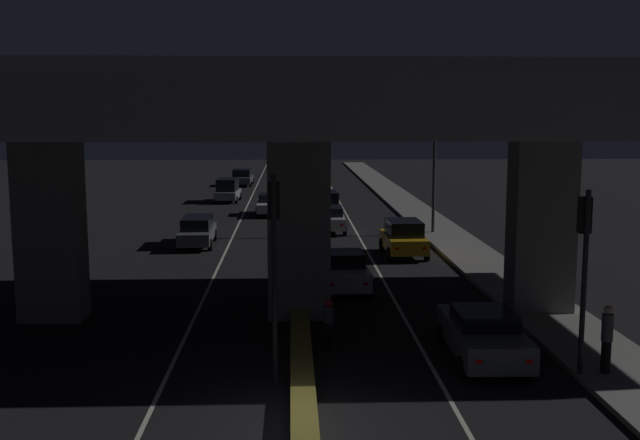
{
  "coord_description": "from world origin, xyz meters",
  "views": [
    {
      "loc": [
        -0.27,
        -15.63,
        6.97
      ],
      "look_at": [
        1.16,
        20.91,
        1.78
      ],
      "focal_mm": 42.0,
      "sensor_mm": 36.0,
      "label": 1
    }
  ],
  "objects": [
    {
      "name": "pedestrian_on_sidewalk",
      "position": [
        8.06,
        3.17,
        1.11
      ],
      "size": [
        0.3,
        0.3,
        1.83
      ],
      "color": "black",
      "rests_on": "sidewalk_right"
    },
    {
      "name": "car_grey_lead_oncoming",
      "position": [
        -5.28,
        23.99,
        0.82
      ],
      "size": [
        1.89,
        4.82,
        1.56
      ],
      "rotation": [
        0.0,
        0.0,
        -1.55
      ],
      "color": "#515459",
      "rests_on": "ground_plane"
    },
    {
      "name": "motorcycle_black_filtering_near",
      "position": [
        0.86,
        6.47,
        0.6
      ],
      "size": [
        0.33,
        1.82,
        1.39
      ],
      "rotation": [
        0.0,
        0.0,
        1.55
      ],
      "color": "black",
      "rests_on": "ground_plane"
    },
    {
      "name": "ground_plane",
      "position": [
        0.0,
        0.0,
        0.0
      ],
      "size": [
        200.0,
        200.0,
        0.0
      ],
      "primitive_type": "plane",
      "color": "black"
    },
    {
      "name": "traffic_light_left_of_median",
      "position": [
        -0.7,
        3.2,
        3.72
      ],
      "size": [
        0.3,
        0.49,
        5.47
      ],
      "color": "black",
      "rests_on": "ground_plane"
    },
    {
      "name": "car_silver_third_oncoming",
      "position": [
        -5.33,
        44.19,
        0.98
      ],
      "size": [
        2.01,
        4.03,
        1.88
      ],
      "rotation": [
        0.0,
        0.0,
        -1.62
      ],
      "color": "gray",
      "rests_on": "ground_plane"
    },
    {
      "name": "lane_line_left_inner",
      "position": [
        -3.62,
        35.0,
        0.0
      ],
      "size": [
        0.12,
        126.0,
        0.0
      ],
      "primitive_type": "cube",
      "color": "beige",
      "rests_on": "ground_plane"
    },
    {
      "name": "car_grey_fourth_oncoming",
      "position": [
        -5.05,
        57.88,
        0.84
      ],
      "size": [
        2.13,
        4.58,
        1.62
      ],
      "rotation": [
        0.0,
        0.0,
        -1.59
      ],
      "color": "#515459",
      "rests_on": "ground_plane"
    },
    {
      "name": "lane_line_right_inner",
      "position": [
        3.62,
        35.0,
        0.0
      ],
      "size": [
        0.12,
        126.0,
        0.0
      ],
      "primitive_type": "cube",
      "color": "beige",
      "rests_on": "ground_plane"
    },
    {
      "name": "sidewalk_right",
      "position": [
        8.64,
        28.0,
        0.08
      ],
      "size": [
        2.78,
        126.0,
        0.16
      ],
      "primitive_type": "cube",
      "color": "gray",
      "rests_on": "ground_plane"
    },
    {
      "name": "street_lamp",
      "position": [
        7.75,
        27.17,
        4.51
      ],
      "size": [
        1.87,
        0.32,
        7.65
      ],
      "color": "#2D2D30",
      "rests_on": "ground_plane"
    },
    {
      "name": "car_white_second",
      "position": [
        1.78,
        13.55,
        0.79
      ],
      "size": [
        2.11,
        4.33,
        1.57
      ],
      "rotation": [
        0.0,
        0.0,
        1.61
      ],
      "color": "silver",
      "rests_on": "ground_plane"
    },
    {
      "name": "car_white_fourth",
      "position": [
        2.01,
        28.57,
        0.8
      ],
      "size": [
        1.9,
        4.65,
        1.52
      ],
      "rotation": [
        0.0,
        0.0,
        1.57
      ],
      "color": "silver",
      "rests_on": "ground_plane"
    },
    {
      "name": "elevated_overpass",
      "position": [
        -0.3,
        9.68,
        6.83
      ],
      "size": [
        34.89,
        13.86,
        8.86
      ],
      "color": "gray",
      "rests_on": "ground_plane"
    },
    {
      "name": "car_taxi_yellow_third",
      "position": [
        5.29,
        20.6,
        0.93
      ],
      "size": [
        2.06,
        4.08,
        1.79
      ],
      "rotation": [
        0.0,
        0.0,
        1.59
      ],
      "color": "gold",
      "rests_on": "ground_plane"
    },
    {
      "name": "car_white_second_oncoming",
      "position": [
        -1.77,
        36.18,
        0.77
      ],
      "size": [
        1.88,
        4.23,
        1.47
      ],
      "rotation": [
        0.0,
        0.0,
        -1.56
      ],
      "color": "silver",
      "rests_on": "ground_plane"
    },
    {
      "name": "car_dark_green_fifth",
      "position": [
        1.99,
        34.32,
        0.95
      ],
      "size": [
        2.19,
        4.08,
        1.83
      ],
      "rotation": [
        0.0,
        0.0,
        1.61
      ],
      "color": "black",
      "rests_on": "ground_plane"
    },
    {
      "name": "median_divider",
      "position": [
        0.0,
        35.0,
        0.21
      ],
      "size": [
        0.61,
        126.0,
        0.42
      ],
      "primitive_type": "cube",
      "color": "olive",
      "rests_on": "ground_plane"
    },
    {
      "name": "traffic_light_right_of_median",
      "position": [
        7.34,
        3.2,
        3.44
      ],
      "size": [
        0.3,
        0.49,
        5.05
      ],
      "color": "black",
      "rests_on": "ground_plane"
    },
    {
      "name": "car_grey_lead",
      "position": [
        5.2,
        4.83,
        0.75
      ],
      "size": [
        2.07,
        4.62,
        1.48
      ],
      "rotation": [
        0.0,
        0.0,
        1.55
      ],
      "color": "#515459",
      "rests_on": "ground_plane"
    }
  ]
}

